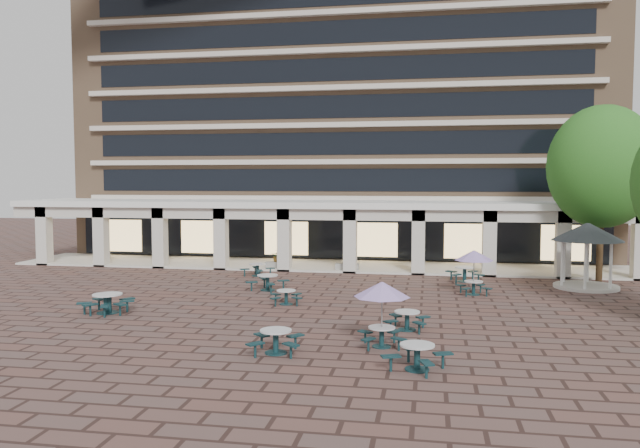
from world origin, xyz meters
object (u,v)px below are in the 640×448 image
at_px(picnic_table_2, 407,319).
at_px(planter_left, 277,261).
at_px(gazebo, 587,239).
at_px(planter_right, 347,264).

xyz_separation_m(picnic_table_2, planter_left, (-8.92, 15.11, 0.08)).
bearing_deg(planter_left, gazebo, -12.29).
relative_size(planter_left, planter_right, 1.00).
bearing_deg(gazebo, planter_left, 167.71).
relative_size(gazebo, planter_left, 2.50).
xyz_separation_m(planter_left, planter_right, (4.59, 0.00, -0.07)).
bearing_deg(picnic_table_2, gazebo, 57.64).
relative_size(picnic_table_2, planter_left, 1.20).
bearing_deg(planter_left, picnic_table_2, -59.46).
distance_m(picnic_table_2, planter_right, 15.72).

